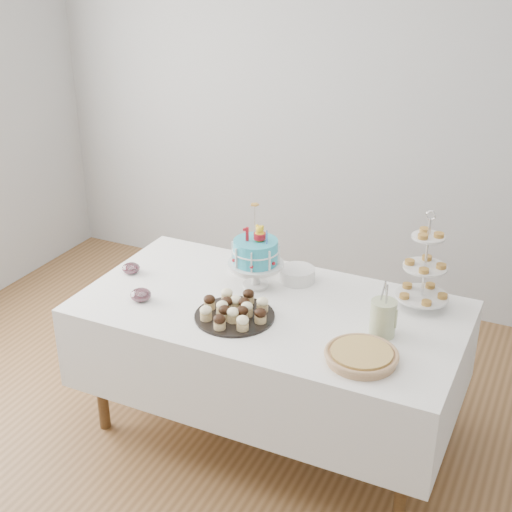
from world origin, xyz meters
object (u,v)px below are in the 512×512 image
at_px(plate_stack, 297,275).
at_px(jam_bowl_a, 141,295).
at_px(cupcake_tray, 235,309).
at_px(birthday_cake, 256,265).
at_px(utensil_pitcher, 383,317).
at_px(pastry_plate, 251,267).
at_px(jam_bowl_b, 131,268).
at_px(table, 270,344).
at_px(pie, 361,355).
at_px(tiered_stand, 425,267).

distance_m(plate_stack, jam_bowl_a, 0.83).
height_order(cupcake_tray, jam_bowl_a, cupcake_tray).
bearing_deg(birthday_cake, utensil_pitcher, -29.64).
bearing_deg(pastry_plate, jam_bowl_b, -150.78).
height_order(table, utensil_pitcher, utensil_pitcher).
bearing_deg(pastry_plate, cupcake_tray, -73.04).
distance_m(cupcake_tray, plate_stack, 0.51).
distance_m(table, pie, 0.68).
xyz_separation_m(tiered_stand, utensil_pitcher, (-0.10, -0.35, -0.12)).
bearing_deg(plate_stack, birthday_cake, -139.04).
height_order(table, plate_stack, plate_stack).
relative_size(pie, pastry_plate, 1.38).
relative_size(jam_bowl_b, utensil_pitcher, 0.36).
bearing_deg(table, cupcake_tray, -120.90).
relative_size(pie, utensil_pitcher, 1.21).
bearing_deg(plate_stack, pie, -47.17).
bearing_deg(pie, pastry_plate, 143.62).
distance_m(table, jam_bowl_a, 0.71).
xyz_separation_m(table, tiered_stand, (0.68, 0.32, 0.44)).
bearing_deg(jam_bowl_a, jam_bowl_b, 133.18).
xyz_separation_m(jam_bowl_a, utensil_pitcher, (1.20, 0.20, 0.07)).
bearing_deg(utensil_pitcher, pie, -87.89).
height_order(pie, plate_stack, plate_stack).
xyz_separation_m(birthday_cake, utensil_pitcher, (0.74, -0.19, -0.03)).
height_order(table, cupcake_tray, cupcake_tray).
relative_size(tiered_stand, pastry_plate, 2.16).
bearing_deg(jam_bowl_a, cupcake_tray, 5.70).
bearing_deg(jam_bowl_b, birthday_cake, 12.49).
height_order(cupcake_tray, tiered_stand, tiered_stand).
bearing_deg(table, tiered_stand, 25.26).
distance_m(jam_bowl_a, jam_bowl_b, 0.33).
relative_size(cupcake_tray, pastry_plate, 1.65).
xyz_separation_m(cupcake_tray, utensil_pitcher, (0.69, 0.15, 0.05)).
xyz_separation_m(birthday_cake, jam_bowl_a, (-0.46, -0.39, -0.09)).
bearing_deg(pie, tiered_stand, 79.09).
distance_m(pie, pastry_plate, 1.03).
bearing_deg(cupcake_tray, pie, -8.56).
bearing_deg(tiered_stand, cupcake_tray, -147.55).
bearing_deg(pie, table, 153.48).
bearing_deg(jam_bowl_b, utensil_pitcher, -1.48).
bearing_deg(cupcake_tray, jam_bowl_a, -174.30).
xyz_separation_m(cupcake_tray, tiered_stand, (0.79, 0.50, 0.17)).
relative_size(pastry_plate, jam_bowl_a, 2.23).
relative_size(pie, plate_stack, 1.74).
bearing_deg(pastry_plate, pie, -36.38).
height_order(birthday_cake, jam_bowl_a, birthday_cake).
distance_m(table, plate_stack, 0.41).
height_order(tiered_stand, jam_bowl_b, tiered_stand).
height_order(jam_bowl_a, utensil_pitcher, utensil_pitcher).
relative_size(jam_bowl_a, utensil_pitcher, 0.40).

